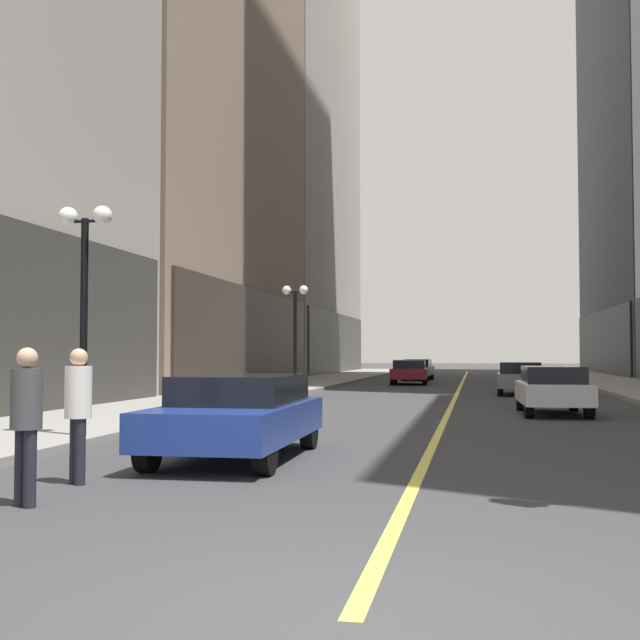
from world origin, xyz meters
The scene contains 14 objects.
ground_plane centered at (0.00, 35.00, 0.00)m, with size 200.00×200.00×0.00m, color #38383A.
sidewalk_left centered at (-8.25, 35.00, 0.07)m, with size 4.50×78.00×0.15m, color gray.
sidewalk_right centered at (8.25, 35.00, 0.07)m, with size 4.50×78.00×0.15m, color gray.
lane_centre_stripe centered at (0.00, 35.00, 0.00)m, with size 0.16×70.00×0.01m, color #E5D64C.
building_left_far centered at (-16.97, 60.00, 30.11)m, with size 13.12×26.00×60.39m.
car_blue centered at (-2.93, 7.17, 0.72)m, with size 2.01×4.44×1.32m.
car_white centered at (2.83, 17.51, 0.72)m, with size 1.82×4.07×1.32m.
car_grey centered at (2.54, 28.14, 0.72)m, with size 1.93×4.22×1.32m.
car_maroon centered at (-2.76, 38.01, 0.72)m, with size 2.09×4.15×1.32m.
car_green centered at (-2.80, 44.91, 0.72)m, with size 1.85×4.20×1.32m.
pedestrian_in_white_shirt centered at (-4.23, 4.43, 1.01)m, with size 0.48×0.48×1.73m.
pedestrian_with_orange_bag centered at (-4.04, 2.94, 1.01)m, with size 0.45×0.45×1.73m.
street_lamp_left_near centered at (-6.40, 8.65, 3.26)m, with size 1.06×0.36×4.43m.
street_lamp_left_far centered at (-6.40, 26.17, 3.26)m, with size 1.06×0.36×4.43m.
Camera 1 is at (0.78, -4.89, 1.66)m, focal length 44.24 mm.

